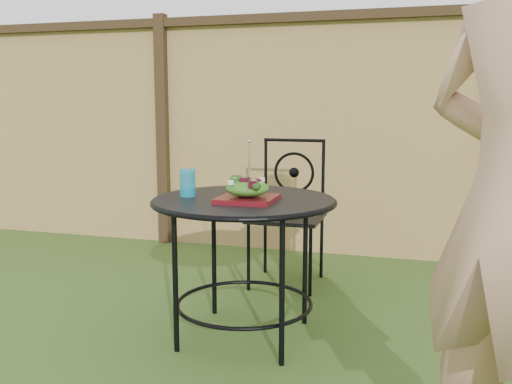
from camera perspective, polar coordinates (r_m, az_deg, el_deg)
ground at (r=2.65m, az=-3.14°, el=-17.89°), size 60.00×60.00×0.00m
fence at (r=4.50m, az=6.17°, el=5.80°), size 8.00×0.12×1.90m
patio_table at (r=2.86m, az=-1.21°, el=-3.37°), size 0.92×0.92×0.72m
patio_chair at (r=3.78m, az=3.28°, el=-1.58°), size 0.46×0.46×0.95m
salad_plate at (r=2.74m, az=-0.87°, el=-0.70°), size 0.27×0.27×0.02m
salad at (r=2.73m, az=-0.87°, el=0.38°), size 0.21×0.21×0.08m
fork at (r=2.71m, az=-0.68°, el=3.08°), size 0.01×0.01×0.18m
drinking_glass at (r=2.90m, az=-6.85°, el=0.93°), size 0.08×0.08×0.14m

